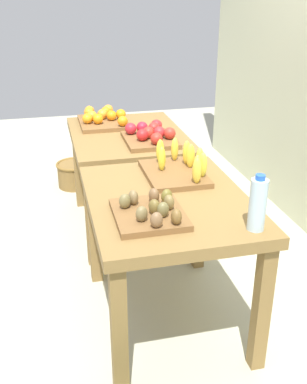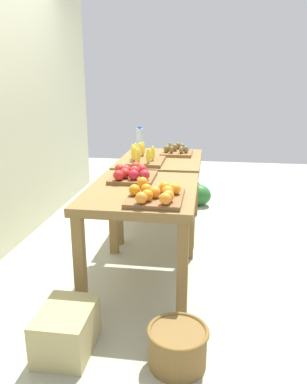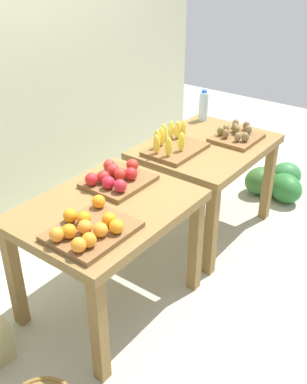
{
  "view_description": "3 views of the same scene",
  "coord_description": "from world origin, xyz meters",
  "px_view_note": "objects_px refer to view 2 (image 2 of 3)",
  "views": [
    {
      "loc": [
        2.6,
        -0.56,
        1.75
      ],
      "look_at": [
        0.09,
        0.04,
        0.57
      ],
      "focal_mm": 43.16,
      "sensor_mm": 36.0,
      "label": 1
    },
    {
      "loc": [
        -3.23,
        -0.47,
        1.54
      ],
      "look_at": [
        -0.07,
        -0.02,
        0.58
      ],
      "focal_mm": 35.96,
      "sensor_mm": 36.0,
      "label": 2
    },
    {
      "loc": [
        -2.18,
        -1.56,
        2.1
      ],
      "look_at": [
        -0.06,
        0.03,
        0.61
      ],
      "focal_mm": 42.17,
      "sensor_mm": 36.0,
      "label": 3
    }
  ],
  "objects_px": {
    "wicker_basket": "(178,346)",
    "watermelon_pile": "(189,193)",
    "display_table_right": "(161,168)",
    "banana_crate": "(144,158)",
    "water_bottle": "(140,139)",
    "apple_bin": "(132,174)",
    "kiwi_bin": "(176,151)",
    "display_table_left": "(142,203)",
    "cardboard_produce_box": "(66,330)",
    "orange_bin": "(155,195)"
  },
  "relations": [
    {
      "from": "water_bottle",
      "to": "wicker_basket",
      "type": "bearing_deg",
      "value": -165.21
    },
    {
      "from": "kiwi_bin",
      "to": "wicker_basket",
      "type": "xyz_separation_m",
      "value": [
        -2.21,
        -0.21,
        -0.67
      ]
    },
    {
      "from": "display_table_right",
      "to": "kiwi_bin",
      "type": "bearing_deg",
      "value": -33.98
    },
    {
      "from": "apple_bin",
      "to": "water_bottle",
      "type": "relative_size",
      "value": 1.59
    },
    {
      "from": "banana_crate",
      "to": "kiwi_bin",
      "type": "distance_m",
      "value": 0.53
    },
    {
      "from": "wicker_basket",
      "to": "water_bottle",
      "type": "bearing_deg",
      "value": 14.79
    },
    {
      "from": "apple_bin",
      "to": "kiwi_bin",
      "type": "relative_size",
      "value": 1.14
    },
    {
      "from": "display_table_left",
      "to": "wicker_basket",
      "type": "height_order",
      "value": "display_table_left"
    },
    {
      "from": "kiwi_bin",
      "to": "water_bottle",
      "type": "distance_m",
      "value": 0.48
    },
    {
      "from": "orange_bin",
      "to": "watermelon_pile",
      "type": "xyz_separation_m",
      "value": [
        2.3,
        -0.12,
        -0.67
      ]
    },
    {
      "from": "watermelon_pile",
      "to": "cardboard_produce_box",
      "type": "bearing_deg",
      "value": 169.05
    },
    {
      "from": "wicker_basket",
      "to": "cardboard_produce_box",
      "type": "xyz_separation_m",
      "value": [
        0.03,
        0.65,
        0.01
      ]
    },
    {
      "from": "display_table_left",
      "to": "watermelon_pile",
      "type": "height_order",
      "value": "display_table_left"
    },
    {
      "from": "orange_bin",
      "to": "watermelon_pile",
      "type": "relative_size",
      "value": 0.71
    },
    {
      "from": "display_table_right",
      "to": "kiwi_bin",
      "type": "relative_size",
      "value": 2.88
    },
    {
      "from": "banana_crate",
      "to": "kiwi_bin",
      "type": "xyz_separation_m",
      "value": [
        0.46,
        -0.27,
        -0.01
      ]
    },
    {
      "from": "wicker_basket",
      "to": "watermelon_pile",
      "type": "bearing_deg",
      "value": 1.84
    },
    {
      "from": "banana_crate",
      "to": "orange_bin",
      "type": "bearing_deg",
      "value": -166.73
    },
    {
      "from": "display_table_right",
      "to": "water_bottle",
      "type": "distance_m",
      "value": 0.55
    },
    {
      "from": "wicker_basket",
      "to": "apple_bin",
      "type": "bearing_deg",
      "value": 22.78
    },
    {
      "from": "display_table_left",
      "to": "wicker_basket",
      "type": "bearing_deg",
      "value": -158.43
    },
    {
      "from": "apple_bin",
      "to": "banana_crate",
      "type": "xyz_separation_m",
      "value": [
        0.63,
        0.01,
        0.0
      ]
    },
    {
      "from": "banana_crate",
      "to": "watermelon_pile",
      "type": "height_order",
      "value": "banana_crate"
    },
    {
      "from": "wicker_basket",
      "to": "cardboard_produce_box",
      "type": "height_order",
      "value": "cardboard_produce_box"
    },
    {
      "from": "apple_bin",
      "to": "wicker_basket",
      "type": "distance_m",
      "value": 1.39
    },
    {
      "from": "display_table_left",
      "to": "wicker_basket",
      "type": "distance_m",
      "value": 1.09
    },
    {
      "from": "water_bottle",
      "to": "wicker_basket",
      "type": "distance_m",
      "value": 2.61
    },
    {
      "from": "banana_crate",
      "to": "watermelon_pile",
      "type": "relative_size",
      "value": 0.68
    },
    {
      "from": "water_bottle",
      "to": "banana_crate",
      "type": "bearing_deg",
      "value": -166.65
    },
    {
      "from": "cardboard_produce_box",
      "to": "apple_bin",
      "type": "bearing_deg",
      "value": -9.57
    },
    {
      "from": "orange_bin",
      "to": "kiwi_bin",
      "type": "distance_m",
      "value": 1.6
    },
    {
      "from": "display_table_left",
      "to": "wicker_basket",
      "type": "relative_size",
      "value": 3.04
    },
    {
      "from": "watermelon_pile",
      "to": "wicker_basket",
      "type": "xyz_separation_m",
      "value": [
        -2.91,
        -0.09,
        -0.01
      ]
    },
    {
      "from": "apple_bin",
      "to": "kiwi_bin",
      "type": "bearing_deg",
      "value": -13.05
    },
    {
      "from": "display_table_right",
      "to": "kiwi_bin",
      "type": "distance_m",
      "value": 0.28
    },
    {
      "from": "display_table_left",
      "to": "watermelon_pile",
      "type": "bearing_deg",
      "value": -7.24
    },
    {
      "from": "display_table_right",
      "to": "apple_bin",
      "type": "relative_size",
      "value": 2.53
    },
    {
      "from": "display_table_right",
      "to": "banana_crate",
      "type": "distance_m",
      "value": 0.33
    },
    {
      "from": "kiwi_bin",
      "to": "cardboard_produce_box",
      "type": "bearing_deg",
      "value": 168.67
    },
    {
      "from": "apple_bin",
      "to": "kiwi_bin",
      "type": "height_order",
      "value": "apple_bin"
    },
    {
      "from": "wicker_basket",
      "to": "cardboard_produce_box",
      "type": "relative_size",
      "value": 0.86
    },
    {
      "from": "apple_bin",
      "to": "cardboard_produce_box",
      "type": "relative_size",
      "value": 1.03
    },
    {
      "from": "display_table_right",
      "to": "display_table_left",
      "type": "bearing_deg",
      "value": 180.0
    },
    {
      "from": "apple_bin",
      "to": "watermelon_pile",
      "type": "distance_m",
      "value": 1.95
    },
    {
      "from": "apple_bin",
      "to": "wicker_basket",
      "type": "relative_size",
      "value": 1.2
    },
    {
      "from": "watermelon_pile",
      "to": "cardboard_produce_box",
      "type": "height_order",
      "value": "cardboard_produce_box"
    },
    {
      "from": "cardboard_produce_box",
      "to": "display_table_right",
      "type": "bearing_deg",
      "value": -8.63
    },
    {
      "from": "display_table_right",
      "to": "wicker_basket",
      "type": "relative_size",
      "value": 3.04
    },
    {
      "from": "apple_bin",
      "to": "watermelon_pile",
      "type": "xyz_separation_m",
      "value": [
        1.79,
        -0.37,
        -0.67
      ]
    },
    {
      "from": "display_table_right",
      "to": "orange_bin",
      "type": "distance_m",
      "value": 1.41
    }
  ]
}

